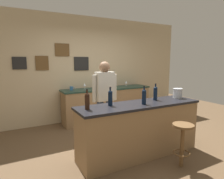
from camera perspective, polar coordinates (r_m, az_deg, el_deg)
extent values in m
plane|color=brown|center=(3.93, 4.40, -16.11)|extent=(10.00, 10.00, 0.00)
cube|color=tan|center=(5.40, -7.09, 5.98)|extent=(6.00, 0.06, 2.80)
cube|color=black|center=(5.00, -25.59, 7.02)|extent=(0.31, 0.02, 0.29)
cube|color=brown|center=(5.05, -19.87, 7.34)|extent=(0.30, 0.02, 0.34)
cube|color=brown|center=(5.15, -14.45, 11.24)|extent=(0.36, 0.02, 0.32)
cube|color=black|center=(5.28, -8.99, 7.53)|extent=(0.40, 0.02, 0.36)
cube|color=olive|center=(3.46, 8.10, -11.84)|extent=(2.16, 0.57, 0.88)
cube|color=black|center=(3.33, 8.27, -4.39)|extent=(2.21, 0.60, 0.04)
cube|color=olive|center=(5.35, -1.41, -4.49)|extent=(2.42, 0.53, 0.86)
cube|color=#1E382D|center=(5.26, -1.43, 0.28)|extent=(2.47, 0.56, 0.04)
cylinder|color=#384766|center=(3.98, -0.79, -9.14)|extent=(0.13, 0.13, 0.86)
cylinder|color=#384766|center=(3.90, -3.44, -9.54)|extent=(0.13, 0.13, 0.86)
cube|color=beige|center=(3.78, -2.16, 0.95)|extent=(0.36, 0.20, 0.56)
sphere|color=brown|center=(3.75, -2.20, 6.64)|extent=(0.21, 0.21, 0.21)
cylinder|color=beige|center=(3.88, 0.76, 0.72)|extent=(0.08, 0.08, 0.52)
cylinder|color=beige|center=(3.69, -5.23, 0.27)|extent=(0.08, 0.08, 0.52)
cylinder|color=brown|center=(3.30, 19.92, -15.51)|extent=(0.06, 0.06, 0.65)
torus|color=brown|center=(3.35, 19.82, -17.11)|extent=(0.26, 0.26, 0.02)
cylinder|color=brown|center=(3.18, 20.24, -9.90)|extent=(0.32, 0.32, 0.03)
cylinder|color=black|center=(2.90, -7.31, -3.88)|extent=(0.07, 0.07, 0.20)
sphere|color=black|center=(2.88, -7.36, -1.69)|extent=(0.07, 0.07, 0.07)
cylinder|color=black|center=(2.87, -7.37, -1.06)|extent=(0.03, 0.03, 0.09)
cylinder|color=black|center=(2.87, -7.39, -0.01)|extent=(0.03, 0.03, 0.02)
cylinder|color=black|center=(3.11, -0.52, -2.95)|extent=(0.07, 0.07, 0.20)
sphere|color=black|center=(3.09, -0.52, -0.91)|extent=(0.07, 0.07, 0.07)
cylinder|color=black|center=(3.09, -0.52, -0.31)|extent=(0.03, 0.03, 0.09)
cylinder|color=black|center=(3.08, -0.52, 0.66)|extent=(0.03, 0.03, 0.02)
cylinder|color=black|center=(3.25, 9.40, -2.57)|extent=(0.07, 0.07, 0.20)
sphere|color=black|center=(3.23, 9.45, -0.61)|extent=(0.07, 0.07, 0.07)
cylinder|color=black|center=(3.23, 9.46, -0.04)|extent=(0.03, 0.03, 0.09)
cylinder|color=black|center=(3.22, 9.48, 0.89)|extent=(0.03, 0.03, 0.02)
cylinder|color=black|center=(3.63, 12.63, -1.50)|extent=(0.07, 0.07, 0.20)
sphere|color=black|center=(3.61, 12.69, 0.26)|extent=(0.07, 0.07, 0.07)
cylinder|color=black|center=(3.60, 12.71, 0.77)|extent=(0.03, 0.03, 0.09)
cylinder|color=black|center=(3.60, 12.73, 1.61)|extent=(0.03, 0.03, 0.02)
cylinder|color=#B7BABF|center=(3.95, 18.75, -1.08)|extent=(0.17, 0.17, 0.18)
torus|color=#B7BABF|center=(3.94, 18.81, 0.22)|extent=(0.19, 0.19, 0.02)
cylinder|color=silver|center=(5.11, -8.07, 0.20)|extent=(0.06, 0.06, 0.00)
cylinder|color=silver|center=(5.10, -8.08, 0.64)|extent=(0.01, 0.01, 0.07)
cone|color=silver|center=(5.09, -8.09, 1.48)|extent=(0.07, 0.07, 0.08)
cylinder|color=silver|center=(5.24, -1.09, 0.50)|extent=(0.06, 0.06, 0.00)
cylinder|color=silver|center=(5.24, -1.09, 0.93)|extent=(0.01, 0.01, 0.07)
cone|color=silver|center=(5.23, -1.10, 1.75)|extent=(0.07, 0.07, 0.08)
cylinder|color=silver|center=(5.65, 4.18, 1.07)|extent=(0.06, 0.06, 0.00)
cylinder|color=silver|center=(5.65, 4.19, 1.47)|extent=(0.01, 0.01, 0.07)
cone|color=silver|center=(5.64, 4.20, 2.23)|extent=(0.07, 0.07, 0.08)
cylinder|color=#336699|center=(4.95, -11.90, 0.35)|extent=(0.08, 0.08, 0.09)
torus|color=#336699|center=(4.96, -11.27, 0.45)|extent=(0.06, 0.01, 0.06)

